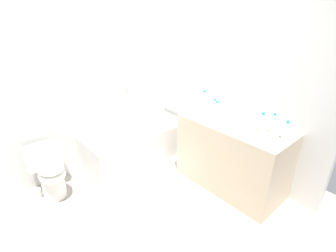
% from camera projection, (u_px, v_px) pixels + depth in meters
% --- Properties ---
extents(ground_plane, '(4.20, 4.20, 0.00)m').
position_uv_depth(ground_plane, '(126.00, 215.00, 2.75)').
color(ground_plane, '#9E9389').
extents(wall_back_tiled, '(3.60, 0.10, 2.47)m').
position_uv_depth(wall_back_tiled, '(64.00, 83.00, 3.06)').
color(wall_back_tiled, silver).
rests_on(wall_back_tiled, ground_plane).
extents(wall_right_mirror, '(0.10, 2.76, 2.47)m').
position_uv_depth(wall_right_mirror, '(228.00, 80.00, 3.22)').
color(wall_right_mirror, silver).
rests_on(wall_right_mirror, ground_plane).
extents(bathtub, '(1.51, 0.65, 1.18)m').
position_uv_depth(bathtub, '(137.00, 143.00, 3.67)').
color(bathtub, silver).
rests_on(bathtub, ground_plane).
extents(toilet, '(0.39, 0.49, 0.65)m').
position_uv_depth(toilet, '(50.00, 172.00, 2.93)').
color(toilet, white).
rests_on(toilet, ground_plane).
extents(vanity_counter, '(0.62, 1.29, 0.86)m').
position_uv_depth(vanity_counter, '(231.00, 155.00, 3.06)').
color(vanity_counter, tan).
rests_on(vanity_counter, ground_plane).
extents(sink_basin, '(0.29, 0.29, 0.06)m').
position_uv_depth(sink_basin, '(231.00, 121.00, 2.87)').
color(sink_basin, white).
rests_on(sink_basin, vanity_counter).
extents(sink_faucet, '(0.11, 0.15, 0.06)m').
position_uv_depth(sink_faucet, '(240.00, 117.00, 2.97)').
color(sink_faucet, '#B6B6BC').
rests_on(sink_faucet, vanity_counter).
extents(water_bottle_0, '(0.06, 0.06, 0.22)m').
position_uv_depth(water_bottle_0, '(262.00, 123.00, 2.65)').
color(water_bottle_0, silver).
rests_on(water_bottle_0, vanity_counter).
extents(water_bottle_1, '(0.06, 0.06, 0.22)m').
position_uv_depth(water_bottle_1, '(273.00, 124.00, 2.62)').
color(water_bottle_1, silver).
rests_on(water_bottle_1, vanity_counter).
extents(water_bottle_2, '(0.06, 0.06, 0.20)m').
position_uv_depth(water_bottle_2, '(286.00, 131.00, 2.49)').
color(water_bottle_2, silver).
rests_on(water_bottle_2, vanity_counter).
extents(water_bottle_3, '(0.07, 0.07, 0.26)m').
position_uv_depth(water_bottle_3, '(204.00, 101.00, 3.24)').
color(water_bottle_3, silver).
rests_on(water_bottle_3, vanity_counter).
extents(water_bottle_4, '(0.06, 0.06, 0.18)m').
position_uv_depth(water_bottle_4, '(214.00, 106.00, 3.16)').
color(water_bottle_4, silver).
rests_on(water_bottle_4, vanity_counter).
extents(water_bottle_5, '(0.06, 0.06, 0.18)m').
position_uv_depth(water_bottle_5, '(217.00, 109.00, 3.08)').
color(water_bottle_5, silver).
rests_on(water_bottle_5, vanity_counter).
extents(drinking_glass_0, '(0.08, 0.08, 0.09)m').
position_uv_depth(drinking_glass_0, '(208.00, 111.00, 3.13)').
color(drinking_glass_0, white).
rests_on(drinking_glass_0, vanity_counter).
extents(drinking_glass_1, '(0.08, 0.08, 0.10)m').
position_uv_depth(drinking_glass_1, '(250.00, 123.00, 2.78)').
color(drinking_glass_1, white).
rests_on(drinking_glass_1, vanity_counter).
extents(soap_dish, '(0.09, 0.06, 0.02)m').
position_uv_depth(soap_dish, '(275.00, 136.00, 2.58)').
color(soap_dish, white).
rests_on(soap_dish, vanity_counter).
extents(bath_mat, '(0.66, 0.40, 0.01)m').
position_uv_depth(bath_mat, '(153.00, 180.00, 3.31)').
color(bath_mat, white).
rests_on(bath_mat, ground_plane).
extents(toilet_paper_roll, '(0.11, 0.11, 0.13)m').
position_uv_depth(toilet_paper_roll, '(37.00, 194.00, 2.96)').
color(toilet_paper_roll, white).
rests_on(toilet_paper_roll, ground_plane).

